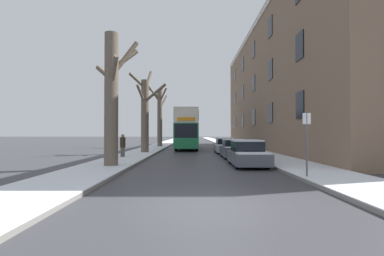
% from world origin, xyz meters
% --- Properties ---
extents(ground_plane, '(320.00, 320.00, 0.00)m').
position_xyz_m(ground_plane, '(0.00, 0.00, 0.00)').
color(ground_plane, '#38383D').
extents(sidewalk_left, '(2.96, 130.00, 0.16)m').
position_xyz_m(sidewalk_left, '(-5.19, 53.00, 0.08)').
color(sidewalk_left, slate).
rests_on(sidewalk_left, ground).
extents(sidewalk_right, '(2.96, 130.00, 0.16)m').
position_xyz_m(sidewalk_right, '(5.19, 53.00, 0.08)').
color(sidewalk_right, slate).
rests_on(sidewalk_right, ground).
extents(terrace_facade_right, '(9.10, 41.99, 14.70)m').
position_xyz_m(terrace_facade_right, '(11.16, 26.80, 7.35)').
color(terrace_facade_right, '#7A604C').
rests_on(terrace_facade_right, ground).
extents(bare_tree_left_0, '(2.52, 2.38, 7.20)m').
position_xyz_m(bare_tree_left_0, '(-4.77, 8.13, 3.83)').
color(bare_tree_left_0, brown).
rests_on(bare_tree_left_0, ground).
extents(bare_tree_left_1, '(3.33, 2.79, 7.79)m').
position_xyz_m(bare_tree_left_1, '(-4.77, 19.33, 3.73)').
color(bare_tree_left_1, brown).
rests_on(bare_tree_left_1, ground).
extents(bare_tree_left_2, '(3.37, 2.55, 8.72)m').
position_xyz_m(bare_tree_left_2, '(-4.84, 31.81, 4.38)').
color(bare_tree_left_2, brown).
rests_on(bare_tree_left_2, ground).
extents(double_decker_bus, '(2.53, 10.44, 4.47)m').
position_xyz_m(double_decker_bus, '(-1.10, 26.62, 2.52)').
color(double_decker_bus, '#1E7A47').
rests_on(double_decker_bus, ground).
extents(parked_car_0, '(1.84, 4.34, 1.48)m').
position_xyz_m(parked_car_0, '(2.62, 9.16, 0.68)').
color(parked_car_0, '#474C56').
rests_on(parked_car_0, ground).
extents(parked_car_1, '(1.72, 4.42, 1.40)m').
position_xyz_m(parked_car_1, '(2.62, 14.59, 0.66)').
color(parked_car_1, '#474C56').
rests_on(parked_car_1, ground).
extents(parked_car_2, '(1.89, 4.46, 1.41)m').
position_xyz_m(parked_car_2, '(2.62, 20.29, 0.65)').
color(parked_car_2, '#9EA3AD').
rests_on(parked_car_2, ground).
extents(pedestrian_left_sidewalk, '(0.39, 0.39, 1.80)m').
position_xyz_m(pedestrian_left_sidewalk, '(-5.51, 13.82, 0.99)').
color(pedestrian_left_sidewalk, '#4C4742').
rests_on(pedestrian_left_sidewalk, ground).
extents(street_sign_post, '(0.32, 0.07, 2.68)m').
position_xyz_m(street_sign_post, '(4.01, 4.06, 1.53)').
color(street_sign_post, '#4C4F54').
rests_on(street_sign_post, ground).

